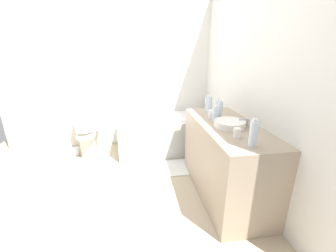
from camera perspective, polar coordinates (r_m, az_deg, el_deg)
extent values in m
plane|color=#C1AD8E|center=(2.80, -14.31, -15.19)|extent=(4.12, 4.12, 0.00)
cube|color=white|center=(3.68, -14.17, 13.20)|extent=(3.52, 0.10, 2.40)
cube|color=white|center=(2.67, 20.57, 10.40)|extent=(0.10, 3.00, 2.40)
cube|color=silver|center=(3.52, -0.92, -2.04)|extent=(1.43, 0.72, 0.56)
cube|color=white|center=(3.44, -0.94, 1.65)|extent=(1.18, 0.52, 0.09)
cylinder|color=#B1B1B6|center=(3.53, 8.09, 3.30)|extent=(0.09, 0.03, 0.03)
cylinder|color=#B1B1B6|center=(3.66, -0.40, 10.03)|extent=(0.26, 0.03, 0.47)
cylinder|color=#B1B1B6|center=(3.65, -7.91, 7.66)|extent=(0.31, 0.03, 0.03)
cube|color=white|center=(3.09, -2.43, -0.60)|extent=(0.22, 0.03, 0.20)
cylinder|color=white|center=(3.60, -20.31, -4.55)|extent=(0.23, 0.23, 0.35)
ellipsoid|color=white|center=(3.49, -20.75, -2.24)|extent=(0.31, 0.40, 0.16)
ellipsoid|color=white|center=(3.46, -20.93, -0.86)|extent=(0.29, 0.38, 0.02)
cube|color=white|center=(3.66, -20.50, 1.35)|extent=(0.37, 0.17, 0.31)
cylinder|color=#B3B3B9|center=(3.62, -20.80, 3.79)|extent=(0.03, 0.03, 0.01)
cube|color=tan|center=(2.51, 14.75, -8.56)|extent=(0.58, 1.38, 0.83)
cylinder|color=white|center=(2.27, 15.85, 0.56)|extent=(0.31, 0.31, 0.06)
cylinder|color=#BABABF|center=(2.36, 20.17, 0.87)|extent=(0.02, 0.02, 0.07)
cylinder|color=#BABABF|center=(2.32, 19.25, 1.66)|extent=(0.09, 0.02, 0.02)
cylinder|color=#BABABF|center=(2.31, 20.81, -0.02)|extent=(0.03, 0.03, 0.04)
cylinder|color=#BABABF|center=(2.41, 19.45, 0.92)|extent=(0.03, 0.03, 0.04)
cylinder|color=silver|center=(2.66, 10.79, 5.27)|extent=(0.06, 0.06, 0.20)
cylinder|color=white|center=(2.64, 10.95, 7.66)|extent=(0.03, 0.03, 0.02)
cylinder|color=silver|center=(2.49, 13.48, 3.95)|extent=(0.06, 0.06, 0.19)
cylinder|color=white|center=(2.46, 13.67, 6.36)|extent=(0.03, 0.03, 0.02)
cylinder|color=silver|center=(2.57, 12.76, 4.46)|extent=(0.06, 0.06, 0.19)
cylinder|color=white|center=(2.55, 12.93, 6.75)|extent=(0.03, 0.03, 0.02)
cylinder|color=silver|center=(1.84, 21.52, -2.01)|extent=(0.07, 0.07, 0.21)
cylinder|color=white|center=(1.81, 21.97, 1.47)|extent=(0.04, 0.04, 0.02)
cylinder|color=silver|center=(2.80, 10.39, 5.73)|extent=(0.07, 0.07, 0.18)
cylinder|color=white|center=(2.78, 10.51, 7.75)|extent=(0.04, 0.04, 0.02)
cylinder|color=silver|center=(2.40, 12.29, 3.05)|extent=(0.06, 0.06, 0.16)
cylinder|color=white|center=(2.37, 12.45, 5.16)|extent=(0.04, 0.04, 0.02)
cylinder|color=white|center=(2.00, 17.66, -1.75)|extent=(0.06, 0.06, 0.09)
cylinder|color=white|center=(2.50, 11.45, 3.01)|extent=(0.08, 0.08, 0.09)
cylinder|color=white|center=(2.66, 12.35, 3.78)|extent=(0.06, 0.06, 0.08)
cylinder|color=white|center=(2.75, 11.42, 4.39)|extent=(0.07, 0.07, 0.08)
cube|color=white|center=(3.08, 0.74, -10.93)|extent=(0.63, 0.44, 0.01)
cylinder|color=white|center=(3.72, -22.99, -6.14)|extent=(0.11, 0.11, 0.11)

